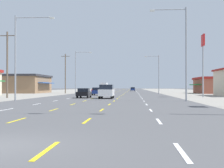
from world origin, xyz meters
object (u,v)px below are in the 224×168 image
at_px(hatchback_inner_left_mid, 97,91).
at_px(suv_center_turn_nearest, 107,91).
at_px(hatchback_inner_right_farthest, 133,89).
at_px(streetlight_left_row_0, 20,51).
at_px(hatchback_inner_left_midfar, 103,90).
at_px(box_truck_far_left_farther, 104,86).
at_px(sedan_far_left_far, 95,90).
at_px(sedan_inner_left_near, 84,93).
at_px(pole_sign_right_row_1, 203,50).
at_px(streetlight_left_row_1, 77,69).
at_px(streetlight_right_row_1, 157,72).
at_px(streetlight_right_row_0, 183,47).

bearing_deg(hatchback_inner_left_mid, suv_center_turn_nearest, -79.57).
distance_m(hatchback_inner_right_farthest, streetlight_left_row_0, 90.91).
bearing_deg(hatchback_inner_left_midfar, hatchback_inner_right_farthest, 80.70).
bearing_deg(hatchback_inner_left_midfar, streetlight_left_row_0, -97.66).
distance_m(suv_center_turn_nearest, hatchback_inner_left_midfar, 36.31).
relative_size(hatchback_inner_left_mid, hatchback_inner_left_midfar, 1.00).
bearing_deg(box_truck_far_left_farther, sedan_far_left_far, -89.57).
distance_m(sedan_inner_left_near, streetlight_left_row_0, 13.38).
bearing_deg(sedan_inner_left_near, pole_sign_right_row_1, 13.97).
relative_size(sedan_far_left_far, streetlight_left_row_1, 0.43).
height_order(suv_center_turn_nearest, sedan_far_left_far, suv_center_turn_nearest).
distance_m(box_truck_far_left_farther, streetlight_left_row_1, 44.37).
xyz_separation_m(sedan_far_left_far, streetlight_right_row_1, (16.60, -13.31, 4.61)).
bearing_deg(suv_center_turn_nearest, sedan_inner_left_near, 147.69).
height_order(sedan_inner_left_near, pole_sign_right_row_1, pole_sign_right_row_1).
xyz_separation_m(suv_center_turn_nearest, streetlight_right_row_0, (9.59, -8.36, 5.26)).
xyz_separation_m(suv_center_turn_nearest, hatchback_inner_left_midfar, (-3.84, 36.11, -0.24)).
bearing_deg(streetlight_left_row_0, streetlight_right_row_1, 64.62).
relative_size(sedan_inner_left_near, hatchback_inner_right_farthest, 1.15).
xyz_separation_m(streetlight_left_row_1, streetlight_right_row_1, (19.58, -0.00, -0.63)).
bearing_deg(box_truck_far_left_farther, streetlight_left_row_1, -93.56).
height_order(streetlight_right_row_0, streetlight_right_row_1, streetlight_right_row_0).
bearing_deg(hatchback_inner_right_farthest, hatchback_inner_left_midfar, -99.30).
relative_size(hatchback_inner_right_farthest, streetlight_left_row_0, 0.38).
bearing_deg(hatchback_inner_left_midfar, suv_center_turn_nearest, -83.94).
xyz_separation_m(suv_center_turn_nearest, hatchback_inner_left_mid, (-3.42, 18.56, -0.24)).
bearing_deg(hatchback_inner_left_mid, streetlight_left_row_1, 114.80).
bearing_deg(hatchback_inner_right_farthest, suv_center_turn_nearest, -92.52).
bearing_deg(hatchback_inner_left_midfar, streetlight_left_row_1, -150.52).
relative_size(suv_center_turn_nearest, streetlight_right_row_1, 0.52).
bearing_deg(streetlight_right_row_1, streetlight_left_row_1, 180.00).
bearing_deg(streetlight_left_row_1, sedan_far_left_far, 77.39).
relative_size(sedan_inner_left_near, sedan_far_left_far, 1.00).
bearing_deg(streetlight_right_row_0, streetlight_left_row_1, 115.45).
xyz_separation_m(suv_center_turn_nearest, streetlight_left_row_0, (-9.81, -8.36, 4.96)).
xyz_separation_m(sedan_inner_left_near, hatchback_inner_left_midfar, (-0.24, 33.84, 0.03)).
xyz_separation_m(hatchback_inner_left_mid, pole_sign_right_row_1, (18.52, -11.63, 6.80)).
height_order(hatchback_inner_right_farthest, streetlight_left_row_0, streetlight_left_row_0).
relative_size(box_truck_far_left_farther, streetlight_left_row_0, 0.70).
xyz_separation_m(box_truck_far_left_farther, streetlight_right_row_0, (16.77, -85.11, 4.45)).
height_order(sedan_far_left_far, streetlight_left_row_0, streetlight_left_row_0).
height_order(box_truck_far_left_farther, streetlight_left_row_1, streetlight_left_row_1).
relative_size(suv_center_turn_nearest, sedan_inner_left_near, 1.09).
bearing_deg(suv_center_turn_nearest, streetlight_right_row_0, -41.07).
relative_size(suv_center_turn_nearest, sedan_far_left_far, 1.09).
distance_m(sedan_inner_left_near, streetlight_left_row_1, 31.48).
height_order(sedan_inner_left_near, streetlight_left_row_1, streetlight_left_row_1).
height_order(hatchback_inner_left_mid, sedan_far_left_far, hatchback_inner_left_mid).
bearing_deg(suv_center_turn_nearest, streetlight_left_row_0, -139.59).
bearing_deg(box_truck_far_left_farther, hatchback_inner_left_mid, -86.29).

